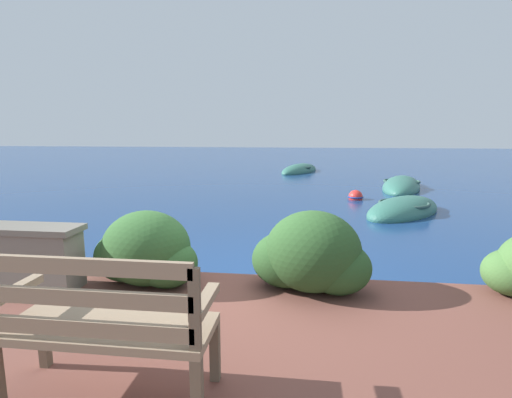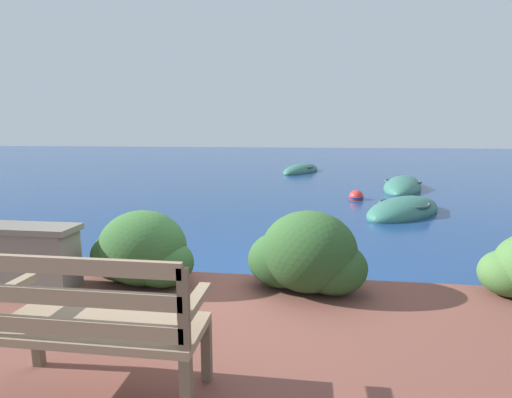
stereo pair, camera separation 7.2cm
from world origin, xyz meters
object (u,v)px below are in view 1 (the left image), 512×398
park_bench (104,323)px  rowboat_nearest (403,211)px  rowboat_far (300,171)px  mooring_buoy (356,197)px  rowboat_mid (401,187)px

park_bench → rowboat_nearest: size_ratio=0.47×
rowboat_far → mooring_buoy: size_ratio=7.80×
park_bench → rowboat_far: park_bench is taller
rowboat_nearest → rowboat_mid: (0.83, 3.97, -0.00)m
rowboat_far → mooring_buoy: bearing=-145.2°
rowboat_nearest → rowboat_far: rowboat_nearest is taller
rowboat_nearest → rowboat_mid: bearing=26.5°
rowboat_nearest → rowboat_mid: 4.05m
rowboat_mid → rowboat_far: bearing=-129.9°
rowboat_nearest → rowboat_far: bearing=53.9°
rowboat_far → mooring_buoy: (1.62, -7.03, 0.01)m
park_bench → rowboat_mid: 11.65m
rowboat_mid → mooring_buoy: (-1.66, -2.19, 0.01)m
rowboat_far → mooring_buoy: rowboat_far is taller
rowboat_nearest → rowboat_far: size_ratio=0.82×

